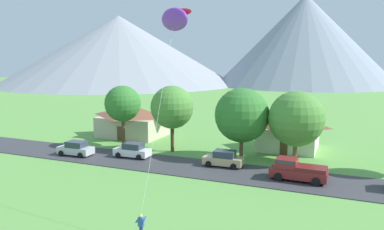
{
  "coord_description": "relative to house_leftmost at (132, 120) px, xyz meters",
  "views": [
    {
      "loc": [
        9.6,
        -5.52,
        11.29
      ],
      "look_at": [
        -1.57,
        20.91,
        7.01
      ],
      "focal_mm": 34.67,
      "sensor_mm": 36.0,
      "label": 1
    }
  ],
  "objects": [
    {
      "name": "tree_center",
      "position": [
        2.63,
        -6.42,
        3.29
      ],
      "size": [
        4.67,
        4.67,
        8.04
      ],
      "color": "brown",
      "rests_on": "ground"
    },
    {
      "name": "mountain_far_west_ridge",
      "position": [
        -69.34,
        100.24,
        13.29
      ],
      "size": [
        107.76,
        107.76,
        31.35
      ],
      "primitive_type": "cone",
      "color": "#8E939E",
      "rests_on": "ground"
    },
    {
      "name": "house_leftmost",
      "position": [
        0.0,
        0.0,
        0.0
      ],
      "size": [
        9.81,
        7.25,
        4.61
      ],
      "color": "beige",
      "rests_on": "ground"
    },
    {
      "name": "tree_near_right",
      "position": [
        9.57,
        -6.13,
        3.15
      ],
      "size": [
        5.29,
        5.29,
        8.2
      ],
      "color": "#4C3823",
      "rests_on": "ground"
    },
    {
      "name": "parked_car_white_east_end",
      "position": [
        6.63,
        -10.66,
        -1.52
      ],
      "size": [
        4.27,
        2.21,
        1.68
      ],
      "color": "white",
      "rests_on": "road_strip"
    },
    {
      "name": "road_strip",
      "position": [
        19.74,
        -11.73,
        -2.35
      ],
      "size": [
        160.0,
        6.67,
        0.08
      ],
      "primitive_type": "cube",
      "color": "#38383D",
      "rests_on": "ground"
    },
    {
      "name": "tree_left_of_center",
      "position": [
        24.34,
        -5.81,
        2.6
      ],
      "size": [
        6.05,
        6.05,
        8.02
      ],
      "color": "brown",
      "rests_on": "ground"
    },
    {
      "name": "kite_flyer_with_kite",
      "position": [
        17.41,
        -21.75,
        11.53
      ],
      "size": [
        3.06,
        7.26,
        15.11
      ],
      "color": "navy",
      "rests_on": "ground"
    },
    {
      "name": "parked_car_tan_west_end",
      "position": [
        17.54,
        -10.06,
        -1.52
      ],
      "size": [
        4.27,
        2.2,
        1.68
      ],
      "color": "tan",
      "rests_on": "road_strip"
    },
    {
      "name": "parked_car_silver_mid_west",
      "position": [
        -0.07,
        -12.52,
        -1.52
      ],
      "size": [
        4.28,
        2.23,
        1.68
      ],
      "color": "#B7BCC1",
      "rests_on": "road_strip"
    },
    {
      "name": "tree_far_right",
      "position": [
        18.33,
        -5.96,
        2.65
      ],
      "size": [
        6.24,
        6.24,
        8.17
      ],
      "color": "brown",
      "rests_on": "ground"
    },
    {
      "name": "house_left_center",
      "position": [
        22.62,
        0.97,
        -0.03
      ],
      "size": [
        7.62,
        7.7,
        4.55
      ],
      "color": "silver",
      "rests_on": "ground"
    },
    {
      "name": "pickup_truck_maroon_east_side",
      "position": [
        25.34,
        -11.82,
        -1.33
      ],
      "size": [
        5.27,
        2.47,
        1.99
      ],
      "color": "maroon",
      "rests_on": "road_strip"
    },
    {
      "name": "mountain_central_ridge",
      "position": [
        10.23,
        126.47,
        17.38
      ],
      "size": [
        78.06,
        78.06,
        39.53
      ],
      "primitive_type": "cone",
      "color": "gray",
      "rests_on": "ground"
    }
  ]
}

